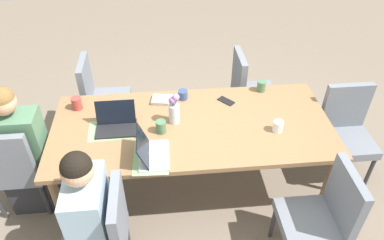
# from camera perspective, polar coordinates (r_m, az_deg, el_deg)

# --- Properties ---
(ground_plane) EXTENTS (10.00, 10.00, 0.00)m
(ground_plane) POSITION_cam_1_polar(r_m,az_deg,el_deg) (3.50, -0.00, -10.06)
(ground_plane) COLOR #756656
(dining_table) EXTENTS (2.29, 1.02, 0.74)m
(dining_table) POSITION_cam_1_polar(r_m,az_deg,el_deg) (3.03, -0.00, -1.72)
(dining_table) COLOR olive
(dining_table) RESTS_ON ground_plane
(chair_far_left_near) EXTENTS (0.44, 0.44, 0.90)m
(chair_far_left_near) POSITION_cam_1_polar(r_m,az_deg,el_deg) (2.64, -13.58, -17.05)
(chair_far_left_near) COLOR slate
(chair_far_left_near) RESTS_ON ground_plane
(person_far_left_near) EXTENTS (0.36, 0.40, 1.19)m
(person_far_left_near) POSITION_cam_1_polar(r_m,az_deg,el_deg) (2.66, -15.20, -15.66)
(person_far_left_near) COLOR #2D2D33
(person_far_left_near) RESTS_ON ground_plane
(chair_head_right_left_mid) EXTENTS (0.44, 0.44, 0.90)m
(chair_head_right_left_mid) POSITION_cam_1_polar(r_m,az_deg,el_deg) (3.31, -25.94, -6.36)
(chair_head_right_left_mid) COLOR slate
(chair_head_right_left_mid) RESTS_ON ground_plane
(person_head_right_left_mid) EXTENTS (0.40, 0.36, 1.19)m
(person_head_right_left_mid) POSITION_cam_1_polar(r_m,az_deg,el_deg) (3.32, -24.78, -5.09)
(person_head_right_left_mid) COLOR #2D2D33
(person_head_right_left_mid) RESTS_ON ground_plane
(chair_head_left_left_far) EXTENTS (0.44, 0.44, 0.90)m
(chair_head_left_left_far) POSITION_cam_1_polar(r_m,az_deg,el_deg) (3.59, 22.93, -1.27)
(chair_head_left_left_far) COLOR slate
(chair_head_left_left_far) RESTS_ON ground_plane
(chair_near_right_near) EXTENTS (0.44, 0.44, 0.90)m
(chair_near_right_near) POSITION_cam_1_polar(r_m,az_deg,el_deg) (3.84, -14.16, 3.72)
(chair_near_right_near) COLOR slate
(chair_near_right_near) RESTS_ON ground_plane
(chair_near_right_mid) EXTENTS (0.44, 0.44, 0.90)m
(chair_near_right_mid) POSITION_cam_1_polar(r_m,az_deg,el_deg) (3.87, 8.84, 4.85)
(chair_near_right_mid) COLOR slate
(chair_near_right_mid) RESTS_ON ground_plane
(chair_far_right_far) EXTENTS (0.44, 0.44, 0.90)m
(chair_far_right_far) POSITION_cam_1_polar(r_m,az_deg,el_deg) (2.82, 19.82, -13.79)
(chair_far_right_far) COLOR slate
(chair_far_right_far) RESTS_ON ground_plane
(flower_vase) EXTENTS (0.09, 0.09, 0.28)m
(flower_vase) POSITION_cam_1_polar(r_m,az_deg,el_deg) (2.93, -2.84, 1.92)
(flower_vase) COLOR silver
(flower_vase) RESTS_ON dining_table
(placemat_far_left_near) EXTENTS (0.28, 0.37, 0.00)m
(placemat_far_left_near) POSITION_cam_1_polar(r_m,az_deg,el_deg) (2.72, -6.40, -5.83)
(placemat_far_left_near) COLOR #7FAD70
(placemat_far_left_near) RESTS_ON dining_table
(placemat_head_right_left_mid) EXTENTS (0.37, 0.27, 0.00)m
(placemat_head_right_left_mid) POSITION_cam_1_polar(r_m,az_deg,el_deg) (3.00, -12.51, -1.54)
(placemat_head_right_left_mid) COLOR #7FAD70
(placemat_head_right_left_mid) RESTS_ON dining_table
(laptop_head_right_left_mid) EXTENTS (0.32, 0.22, 0.21)m
(laptop_head_right_left_mid) POSITION_cam_1_polar(r_m,az_deg,el_deg) (2.99, -11.76, -0.56)
(laptop_head_right_left_mid) COLOR black
(laptop_head_right_left_mid) RESTS_ON dining_table
(laptop_far_left_near) EXTENTS (0.22, 0.32, 0.20)m
(laptop_far_left_near) POSITION_cam_1_polar(r_m,az_deg,el_deg) (2.69, -6.47, -5.10)
(laptop_far_left_near) COLOR silver
(laptop_far_left_near) RESTS_ON dining_table
(coffee_mug_near_left) EXTENTS (0.09, 0.09, 0.08)m
(coffee_mug_near_left) POSITION_cam_1_polar(r_m,az_deg,el_deg) (3.25, -1.44, 3.97)
(coffee_mug_near_left) COLOR #33477A
(coffee_mug_near_left) RESTS_ON dining_table
(coffee_mug_near_right) EXTENTS (0.08, 0.08, 0.10)m
(coffee_mug_near_right) POSITION_cam_1_polar(r_m,az_deg,el_deg) (2.89, -4.87, -1.04)
(coffee_mug_near_right) COLOR #47704C
(coffee_mug_near_right) RESTS_ON dining_table
(coffee_mug_centre_left) EXTENTS (0.08, 0.08, 0.10)m
(coffee_mug_centre_left) POSITION_cam_1_polar(r_m,az_deg,el_deg) (3.41, 10.78, 5.23)
(coffee_mug_centre_left) COLOR #47704C
(coffee_mug_centre_left) RESTS_ON dining_table
(coffee_mug_centre_right) EXTENTS (0.08, 0.08, 0.09)m
(coffee_mug_centre_right) POSITION_cam_1_polar(r_m,az_deg,el_deg) (2.98, 13.27, -0.95)
(coffee_mug_centre_right) COLOR white
(coffee_mug_centre_right) RESTS_ON dining_table
(coffee_mug_far_left) EXTENTS (0.09, 0.09, 0.11)m
(coffee_mug_far_left) POSITION_cam_1_polar(r_m,az_deg,el_deg) (3.28, -17.56, 2.51)
(coffee_mug_far_left) COLOR #AD3D38
(coffee_mug_far_left) RESTS_ON dining_table
(book_red_cover) EXTENTS (0.22, 0.17, 0.03)m
(book_red_cover) POSITION_cam_1_polar(r_m,az_deg,el_deg) (3.24, -4.51, 3.14)
(book_red_cover) COLOR #B2A38E
(book_red_cover) RESTS_ON dining_table
(phone_black) EXTENTS (0.15, 0.16, 0.01)m
(phone_black) POSITION_cam_1_polar(r_m,az_deg,el_deg) (3.25, 5.36, 2.97)
(phone_black) COLOR black
(phone_black) RESTS_ON dining_table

